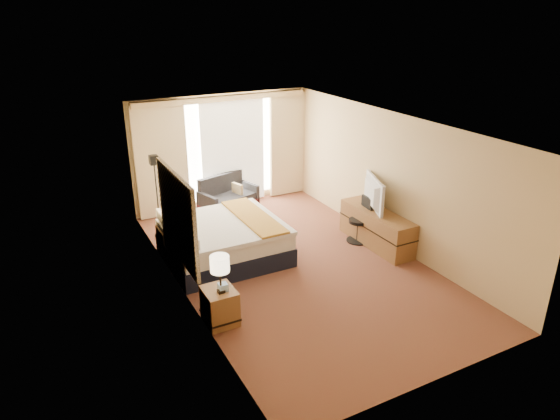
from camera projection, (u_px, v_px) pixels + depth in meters
name	position (u px, v px, depth m)	size (l,w,h in m)	color
floor	(295.00, 264.00, 9.15)	(4.20, 7.00, 0.02)	#5B1A1D
ceiling	(297.00, 124.00, 8.17)	(4.20, 7.00, 0.02)	white
wall_back	(222.00, 151.00, 11.53)	(4.20, 0.02, 2.60)	#D4B481
wall_front	(444.00, 293.00, 5.78)	(4.20, 0.02, 2.60)	#D4B481
wall_left	(178.00, 220.00, 7.75)	(0.02, 7.00, 2.60)	#D4B481
wall_right	(391.00, 180.00, 9.56)	(0.02, 7.00, 2.60)	#D4B481
headboard	(177.00, 217.00, 7.94)	(0.06, 1.85, 1.50)	black
nightstand_left	(220.00, 306.00, 7.38)	(0.45, 0.52, 0.55)	brown
nightstand_right	(172.00, 241.00, 9.43)	(0.45, 0.52, 0.55)	brown
media_dresser	(376.00, 228.00, 9.80)	(0.50, 1.80, 0.70)	brown
window	(232.00, 149.00, 11.60)	(2.30, 0.02, 2.30)	white
curtains	(223.00, 147.00, 11.39)	(4.12, 0.19, 2.56)	beige
bed	(223.00, 240.00, 9.25)	(2.09, 1.91, 1.01)	black
loveseat	(228.00, 199.00, 11.50)	(1.45, 1.04, 0.81)	#531720
floor_lamp	(156.00, 180.00, 9.77)	(0.22, 0.22, 1.74)	black
desk_chair	(361.00, 222.00, 9.93)	(0.45, 0.45, 0.92)	black
lamp_left	(220.00, 265.00, 7.04)	(0.28, 0.28, 0.59)	black
lamp_right	(170.00, 203.00, 9.14)	(0.31, 0.31, 0.64)	black
tissue_box	(223.00, 287.00, 7.23)	(0.13, 0.13, 0.12)	#93B8E4
telephone	(173.00, 228.00, 9.24)	(0.18, 0.14, 0.07)	black
television	(369.00, 193.00, 9.73)	(1.09, 0.14, 0.63)	black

